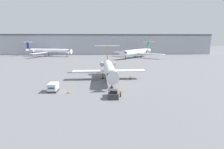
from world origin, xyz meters
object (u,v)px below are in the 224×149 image
object	(u,v)px
luggage_cart	(53,87)
worker_by_wing	(130,77)
pushback_tug	(113,94)
traffic_cone_left	(68,92)
airplane_main	(109,69)
airplane_parked_far_right	(137,52)
airplane_parked_far_left	(48,51)
worker_near_tug	(120,93)

from	to	relation	value
luggage_cart	worker_by_wing	world-z (taller)	luggage_cart
pushback_tug	traffic_cone_left	xyz separation A→B (m)	(-10.54, 3.63, -0.47)
traffic_cone_left	luggage_cart	bearing A→B (deg)	159.22
airplane_main	airplane_parked_far_right	world-z (taller)	airplane_parked_far_right
airplane_parked_far_left	airplane_main	bearing A→B (deg)	-61.30
worker_by_wing	airplane_parked_far_right	xyz separation A→B (m)	(15.22, 69.50, 3.13)
worker_by_wing	traffic_cone_left	xyz separation A→B (m)	(-16.81, -12.98, -0.59)
worker_by_wing	airplane_parked_far_left	distance (m)	97.12
airplane_main	worker_by_wing	bearing A→B (deg)	-12.23
luggage_cart	worker_by_wing	xyz separation A→B (m)	(20.77, 11.47, -0.20)
airplane_main	airplane_parked_far_left	distance (m)	92.53
pushback_tug	airplane_parked_far_left	distance (m)	108.86
pushback_tug	worker_near_tug	bearing A→B (deg)	4.62
airplane_parked_far_left	worker_by_wing	bearing A→B (deg)	-58.30
worker_near_tug	airplane_parked_far_right	xyz separation A→B (m)	(19.88, 85.97, 3.14)
luggage_cart	airplane_parked_far_left	size ratio (longest dim) A/B	0.09
airplane_parked_far_left	airplane_parked_far_right	distance (m)	67.52
pushback_tug	traffic_cone_left	size ratio (longest dim) A/B	6.11
airplane_parked_far_right	traffic_cone_left	bearing A→B (deg)	-111.23
traffic_cone_left	airplane_parked_far_left	size ratio (longest dim) A/B	0.02
luggage_cart	traffic_cone_left	xyz separation A→B (m)	(3.96, -1.50, -0.78)
pushback_tug	worker_near_tug	size ratio (longest dim) A/B	2.53
luggage_cart	airplane_parked_far_left	distance (m)	98.84
worker_near_tug	traffic_cone_left	world-z (taller)	worker_near_tug
worker_near_tug	worker_by_wing	xyz separation A→B (m)	(4.66, 16.47, 0.02)
pushback_tug	airplane_parked_far_right	distance (m)	88.80
luggage_cart	airplane_parked_far_right	size ratio (longest dim) A/B	0.10
worker_by_wing	traffic_cone_left	distance (m)	21.25
airplane_main	luggage_cart	xyz separation A→B (m)	(-14.19, -12.90, -2.37)
pushback_tug	worker_by_wing	distance (m)	17.75
pushback_tug	worker_near_tug	world-z (taller)	pushback_tug
pushback_tug	airplane_parked_far_left	world-z (taller)	airplane_parked_far_left
airplane_parked_far_right	worker_near_tug	bearing A→B (deg)	-103.02
pushback_tug	airplane_parked_far_left	size ratio (longest dim) A/B	0.11
worker_by_wing	airplane_parked_far_right	bearing A→B (deg)	77.65
airplane_main	worker_near_tug	bearing A→B (deg)	-83.85
worker_by_wing	airplane_parked_far_right	distance (m)	71.21
airplane_main	worker_by_wing	world-z (taller)	airplane_main
luggage_cart	airplane_parked_far_left	world-z (taller)	airplane_parked_far_left
traffic_cone_left	airplane_parked_far_left	world-z (taller)	airplane_parked_far_left
airplane_main	airplane_parked_far_left	xyz separation A→B (m)	(-44.43, 81.16, 0.56)
pushback_tug	airplane_parked_far_right	bearing A→B (deg)	75.98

